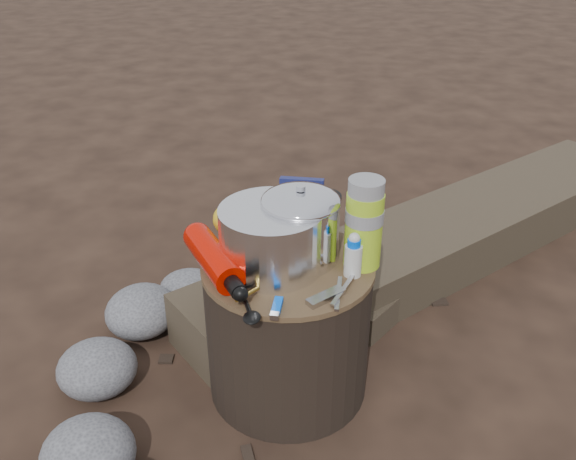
# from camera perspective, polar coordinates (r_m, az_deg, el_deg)

# --- Properties ---
(ground) EXTENTS (60.00, 60.00, 0.00)m
(ground) POSITION_cam_1_polar(r_m,az_deg,el_deg) (1.72, 0.00, -14.06)
(ground) COLOR #2E1F17
(ground) RESTS_ON ground
(stump) EXTENTS (0.42, 0.42, 0.38)m
(stump) POSITION_cam_1_polar(r_m,az_deg,el_deg) (1.60, 0.00, -9.04)
(stump) COLOR black
(stump) RESTS_ON ground
(rock_ring) EXTENTS (0.39, 0.85, 0.17)m
(rock_ring) POSITION_cam_1_polar(r_m,az_deg,el_deg) (1.70, -13.29, -11.99)
(rock_ring) COLOR #57565B
(rock_ring) RESTS_ON ground
(log_main) EXTENTS (1.77, 1.58, 0.17)m
(log_main) POSITION_cam_1_polar(r_m,az_deg,el_deg) (2.26, 14.43, -0.68)
(log_main) COLOR #3B3124
(log_main) RESTS_ON ground
(log_small) EXTENTS (0.84, 1.03, 0.09)m
(log_small) POSITION_cam_1_polar(r_m,az_deg,el_deg) (2.28, 13.46, -1.49)
(log_small) COLOR #3B3124
(log_small) RESTS_ON ground
(foil_windscreen) EXTENTS (0.25, 0.25, 0.15)m
(foil_windscreen) POSITION_cam_1_polar(r_m,az_deg,el_deg) (1.44, -1.53, -0.73)
(foil_windscreen) COLOR white
(foil_windscreen) RESTS_ON stump
(camping_pot) EXTENTS (0.19, 0.19, 0.19)m
(camping_pot) POSITION_cam_1_polar(r_m,az_deg,el_deg) (1.46, 1.16, 0.48)
(camping_pot) COLOR silver
(camping_pot) RESTS_ON stump
(fuel_bottle) EXTENTS (0.21, 0.29, 0.07)m
(fuel_bottle) POSITION_cam_1_polar(r_m,az_deg,el_deg) (1.45, -6.93, -2.59)
(fuel_bottle) COLOR red
(fuel_bottle) RESTS_ON stump
(thermos) EXTENTS (0.09, 0.09, 0.22)m
(thermos) POSITION_cam_1_polar(r_m,az_deg,el_deg) (1.44, 7.06, 0.57)
(thermos) COLOR #A2D022
(thermos) RESTS_ON stump
(travel_mug) EXTENTS (0.09, 0.09, 0.13)m
(travel_mug) POSITION_cam_1_polar(r_m,az_deg,el_deg) (1.55, 3.25, 1.05)
(travel_mug) COLOR black
(travel_mug) RESTS_ON stump
(stuff_sack) EXTENTS (0.15, 0.12, 0.10)m
(stuff_sack) POSITION_cam_1_polar(r_m,az_deg,el_deg) (1.58, -4.26, 0.98)
(stuff_sack) COLOR gold
(stuff_sack) RESTS_ON stump
(food_pouch) EXTENTS (0.12, 0.03, 0.14)m
(food_pouch) POSITION_cam_1_polar(r_m,az_deg,el_deg) (1.60, 1.23, 2.33)
(food_pouch) COLOR navy
(food_pouch) RESTS_ON stump
(lighter) EXTENTS (0.02, 0.07, 0.01)m
(lighter) POSITION_cam_1_polar(r_m,az_deg,el_deg) (1.34, -1.01, -7.04)
(lighter) COLOR #0055EF
(lighter) RESTS_ON stump
(multitool) EXTENTS (0.09, 0.08, 0.01)m
(multitool) POSITION_cam_1_polar(r_m,az_deg,el_deg) (1.36, 3.53, -6.21)
(multitool) COLOR #AAAAAF
(multitool) RESTS_ON stump
(pot_grabber) EXTENTS (0.06, 0.13, 0.01)m
(pot_grabber) POSITION_cam_1_polar(r_m,az_deg,el_deg) (1.38, 4.71, -5.77)
(pot_grabber) COLOR #AAAAAF
(pot_grabber) RESTS_ON stump
(spork) EXTENTS (0.08, 0.15, 0.01)m
(spork) POSITION_cam_1_polar(r_m,az_deg,el_deg) (1.36, -4.06, -6.38)
(spork) COLOR black
(spork) RESTS_ON stump
(squeeze_bottle) EXTENTS (0.04, 0.04, 0.10)m
(squeeze_bottle) POSITION_cam_1_polar(r_m,az_deg,el_deg) (1.43, 6.07, -2.48)
(squeeze_bottle) COLOR beige
(squeeze_bottle) RESTS_ON stump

